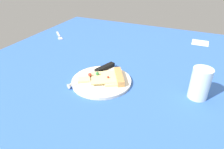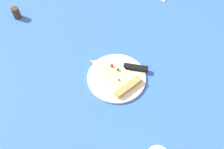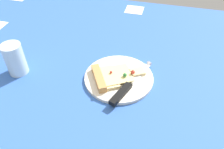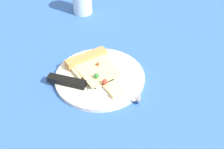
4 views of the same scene
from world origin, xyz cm
name	(u,v)px [view 2 (image 2 of 4)]	position (x,y,z in cm)	size (l,w,h in cm)	color
ground_plane	(144,95)	(0.05, -0.02, -1.50)	(145.17, 145.17, 3.00)	#3360B7
plate	(117,77)	(-8.37, -9.45, 0.55)	(23.53, 23.53, 1.11)	silver
pizza_slice	(121,80)	(-6.18, -8.16, 1.90)	(18.97, 15.45, 2.69)	beige
knife	(125,66)	(-12.49, -5.34, 1.71)	(10.29, 23.24, 2.45)	silver
pepper_shaker	(16,13)	(-52.12, -50.83, 2.81)	(3.58, 3.58, 5.62)	#4C2D19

